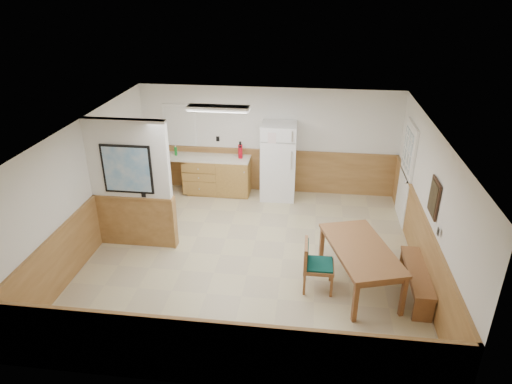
# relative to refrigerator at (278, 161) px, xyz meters

# --- Properties ---
(ground) EXTENTS (6.00, 6.00, 0.00)m
(ground) POSITION_rel_refrigerator_xyz_m (-0.27, -2.63, -0.89)
(ground) COLOR tan
(ground) RESTS_ON ground
(ceiling) EXTENTS (6.00, 6.00, 0.02)m
(ceiling) POSITION_rel_refrigerator_xyz_m (-0.27, -2.63, 1.61)
(ceiling) COLOR white
(ceiling) RESTS_ON back_wall
(back_wall) EXTENTS (6.00, 0.02, 2.50)m
(back_wall) POSITION_rel_refrigerator_xyz_m (-0.27, 0.37, 0.36)
(back_wall) COLOR white
(back_wall) RESTS_ON ground
(right_wall) EXTENTS (0.02, 6.00, 2.50)m
(right_wall) POSITION_rel_refrigerator_xyz_m (2.73, -2.63, 0.36)
(right_wall) COLOR white
(right_wall) RESTS_ON ground
(left_wall) EXTENTS (0.02, 6.00, 2.50)m
(left_wall) POSITION_rel_refrigerator_xyz_m (-3.27, -2.63, 0.36)
(left_wall) COLOR white
(left_wall) RESTS_ON ground
(wainscot_back) EXTENTS (6.00, 0.04, 1.00)m
(wainscot_back) POSITION_rel_refrigerator_xyz_m (-0.27, 0.35, -0.39)
(wainscot_back) COLOR #AA7C44
(wainscot_back) RESTS_ON ground
(wainscot_right) EXTENTS (0.04, 6.00, 1.00)m
(wainscot_right) POSITION_rel_refrigerator_xyz_m (2.71, -2.63, -0.39)
(wainscot_right) COLOR #AA7C44
(wainscot_right) RESTS_ON ground
(wainscot_left) EXTENTS (0.04, 6.00, 1.00)m
(wainscot_left) POSITION_rel_refrigerator_xyz_m (-3.25, -2.63, -0.39)
(wainscot_left) COLOR #AA7C44
(wainscot_left) RESTS_ON ground
(partition_wall) EXTENTS (1.50, 0.20, 2.50)m
(partition_wall) POSITION_rel_refrigerator_xyz_m (-2.52, -2.43, 0.34)
(partition_wall) COLOR white
(partition_wall) RESTS_ON ground
(kitchen_counter) EXTENTS (2.20, 0.61, 1.00)m
(kitchen_counter) POSITION_rel_refrigerator_xyz_m (-1.48, 0.05, -0.43)
(kitchen_counter) COLOR #AE863D
(kitchen_counter) RESTS_ON ground
(exterior_door) EXTENTS (0.07, 1.02, 2.15)m
(exterior_door) POSITION_rel_refrigerator_xyz_m (2.69, -0.73, 0.16)
(exterior_door) COLOR white
(exterior_door) RESTS_ON ground
(kitchen_window) EXTENTS (0.80, 0.04, 1.00)m
(kitchen_window) POSITION_rel_refrigerator_xyz_m (-2.37, 0.35, 0.66)
(kitchen_window) COLOR white
(kitchen_window) RESTS_ON back_wall
(wall_painting) EXTENTS (0.04, 0.50, 0.60)m
(wall_painting) POSITION_rel_refrigerator_xyz_m (2.69, -2.93, 0.66)
(wall_painting) COLOR #342015
(wall_painting) RESTS_ON right_wall
(fluorescent_fixture) EXTENTS (1.20, 0.30, 0.09)m
(fluorescent_fixture) POSITION_rel_refrigerator_xyz_m (-1.07, -1.33, 1.56)
(fluorescent_fixture) COLOR white
(fluorescent_fixture) RESTS_ON ceiling
(refrigerator) EXTENTS (0.80, 0.73, 1.78)m
(refrigerator) POSITION_rel_refrigerator_xyz_m (0.00, 0.00, 0.00)
(refrigerator) COLOR white
(refrigerator) RESTS_ON ground
(dining_table) EXTENTS (1.36, 1.94, 0.75)m
(dining_table) POSITION_rel_refrigerator_xyz_m (1.62, -3.27, -0.23)
(dining_table) COLOR #A26B3B
(dining_table) RESTS_ON ground
(dining_bench) EXTENTS (0.34, 1.46, 0.45)m
(dining_bench) POSITION_rel_refrigerator_xyz_m (2.53, -3.36, -0.55)
(dining_bench) COLOR #A26B3B
(dining_bench) RESTS_ON ground
(dining_chair) EXTENTS (0.70, 0.50, 0.85)m
(dining_chair) POSITION_rel_refrigerator_xyz_m (0.85, -3.40, -0.40)
(dining_chair) COLOR #A26B3B
(dining_chair) RESTS_ON ground
(fire_extinguisher) EXTENTS (0.10, 0.10, 0.40)m
(fire_extinguisher) POSITION_rel_refrigerator_xyz_m (-0.89, 0.08, 0.19)
(fire_extinguisher) COLOR red
(fire_extinguisher) RESTS_ON kitchen_counter
(soap_bottle) EXTENTS (0.09, 0.09, 0.21)m
(soap_bottle) POSITION_rel_refrigerator_xyz_m (-2.43, 0.07, 0.11)
(soap_bottle) COLOR #178329
(soap_bottle) RESTS_ON kitchen_counter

